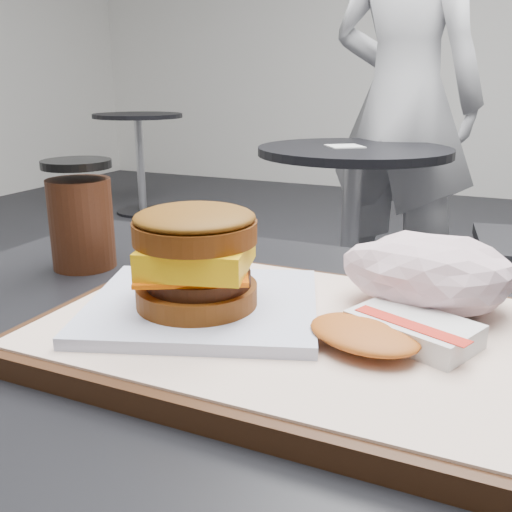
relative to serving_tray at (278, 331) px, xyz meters
The scene contains 9 objects.
serving_tray is the anchor object (origin of this frame).
breakfast_sandwich 0.08m from the serving_tray, 167.61° to the right, with size 0.24×0.22×0.09m.
hash_brown 0.10m from the serving_tray, ahead, with size 0.13×0.12×0.02m.
crumpled_wrapper 0.14m from the serving_tray, 36.76° to the left, with size 0.14×0.11×0.06m, color white, non-canonical shape.
coffee_cup 0.30m from the serving_tray, 161.19° to the left, with size 0.08×0.08×0.12m.
neighbor_table 1.71m from the serving_tray, 102.65° to the left, with size 0.70×0.70×0.75m.
napkin 1.69m from the serving_tray, 103.84° to the left, with size 0.12×0.12×0.00m, color white.
patron 2.09m from the serving_tray, 97.85° to the left, with size 0.66×0.43×1.80m, color #BBBBBF.
bg_table_mid 4.02m from the serving_tray, 127.11° to the left, with size 0.66×0.66×0.75m.
Camera 1 is at (0.18, -0.40, 0.98)m, focal length 40.00 mm.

